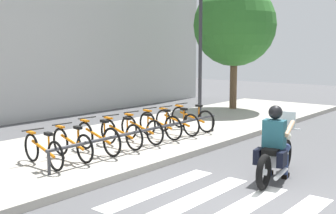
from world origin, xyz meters
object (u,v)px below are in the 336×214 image
object	(u,v)px
bicycle_1	(72,144)
bicycle_3	(121,133)
bicycle_5	(160,125)
tree_near_rack	(235,25)
bicycle_6	(177,122)
bike_rack	(148,131)
motorcycle	(276,155)
rider	(275,137)
bicycle_7	(192,118)
street_lamp	(200,41)
bicycle_0	(43,150)
bicycle_2	(98,138)
bicycle_4	(141,129)

from	to	relation	value
bicycle_1	bicycle_3	bearing A→B (deg)	-0.01
bicycle_5	tree_near_rack	bearing A→B (deg)	13.31
bicycle_6	bike_rack	size ratio (longest dim) A/B	0.30
bicycle_5	bicycle_6	distance (m)	0.72
motorcycle	rider	size ratio (longest dim) A/B	1.47
bicycle_3	bike_rack	bearing A→B (deg)	-57.19
bicycle_7	street_lamp	size ratio (longest dim) A/B	0.36
bicycle_0	bicycle_1	size ratio (longest dim) A/B	1.00
street_lamp	bicycle_1	bearing A→B (deg)	-170.26
street_lamp	bicycle_2	bearing A→B (deg)	-169.00
bicycle_7	street_lamp	world-z (taller)	street_lamp
bicycle_3	bicycle_7	distance (m)	2.86
bicycle_2	bicycle_7	distance (m)	3.58
bicycle_4	bicycle_0	bearing A→B (deg)	179.98
bicycle_1	street_lamp	bearing A→B (deg)	9.74
bicycle_3	bicycle_1	bearing A→B (deg)	179.99
bicycle_4	bicycle_5	size ratio (longest dim) A/B	0.99
bicycle_4	bike_rack	distance (m)	0.66
bicycle_5	street_lamp	distance (m)	4.15
bicycle_3	bicycle_7	world-z (taller)	bicycle_7
bicycle_7	bike_rack	distance (m)	2.57
bicycle_1	bicycle_5	size ratio (longest dim) A/B	0.96
bicycle_2	tree_near_rack	distance (m)	8.94
bicycle_1	bicycle_2	size ratio (longest dim) A/B	0.93
bicycle_2	motorcycle	bearing A→B (deg)	-71.66
bike_rack	street_lamp	distance (m)	5.17
bicycle_4	bicycle_2	bearing A→B (deg)	-179.99
rider	bicycle_7	xyz separation A→B (m)	(2.42, 3.73, -0.33)
bicycle_0	bike_rack	size ratio (longest dim) A/B	0.28
bicycle_2	bicycle_5	xyz separation A→B (m)	(2.15, -0.00, -0.00)
bicycle_7	bicycle_0	bearing A→B (deg)	179.99
bicycle_0	bicycle_5	xyz separation A→B (m)	(3.58, -0.00, 0.02)
bicycle_4	bicycle_1	bearing A→B (deg)	179.99
bicycle_4	bicycle_6	distance (m)	1.43
motorcycle	bicycle_3	bearing A→B (deg)	97.93
bicycle_3	street_lamp	world-z (taller)	street_lamp
bicycle_4	street_lamp	xyz separation A→B (m)	(4.03, 1.06, 2.27)
bicycle_2	bicycle_3	world-z (taller)	bicycle_2
bicycle_0	street_lamp	size ratio (longest dim) A/B	0.34
bicycle_5	bicycle_0	bearing A→B (deg)	179.98
motorcycle	bicycle_0	bearing A→B (deg)	125.59
bicycle_1	bicycle_4	distance (m)	2.15
bicycle_3	motorcycle	bearing A→B (deg)	-82.07
motorcycle	bicycle_0	world-z (taller)	motorcycle
bicycle_0	bicycle_1	world-z (taller)	bicycle_1
bicycle_2	bicycle_3	size ratio (longest dim) A/B	1.04
bicycle_0	bicycle_2	world-z (taller)	bicycle_2
bicycle_1	bicycle_2	xyz separation A→B (m)	(0.72, -0.00, 0.02)
bicycle_5	bike_rack	xyz separation A→B (m)	(-1.07, -0.55, 0.07)
bicycle_2	bicycle_0	bearing A→B (deg)	179.96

